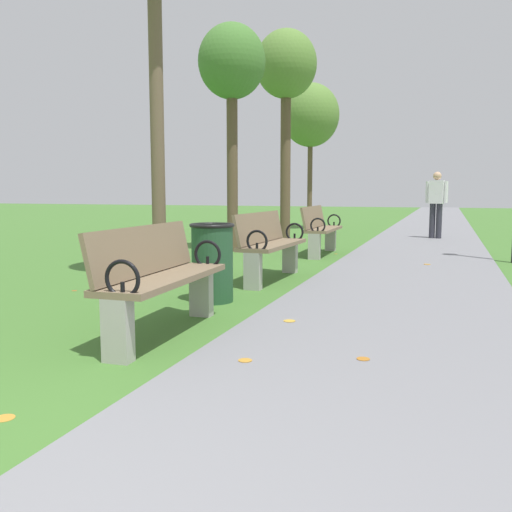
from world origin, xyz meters
TOP-DOWN VIEW (x-y plane):
  - paved_walkway at (1.24, 18.00)m, footprint 2.48×44.00m
  - park_bench_2 at (-0.50, 3.20)m, footprint 0.52×1.61m
  - park_bench_3 at (-0.50, 6.16)m, footprint 0.52×1.61m
  - park_bench_4 at (-0.50, 9.26)m, footprint 0.49×1.61m
  - tree_3 at (-2.26, 9.30)m, footprint 1.28×1.28m
  - tree_4 at (-1.92, 11.81)m, footprint 1.41×1.41m
  - tree_5 at (-2.32, 15.93)m, footprint 1.74×1.74m
  - pedestrian_walking at (1.45, 13.47)m, footprint 0.52×0.28m
  - trash_bin at (-0.65, 4.61)m, footprint 0.48×0.48m
  - scattered_leaves at (-0.64, 2.92)m, footprint 4.39×11.54m

SIDE VIEW (x-z plane):
  - scattered_leaves at x=-0.64m, z-range 0.00..0.02m
  - paved_walkway at x=1.24m, z-range 0.00..0.02m
  - trash_bin at x=-0.65m, z-range 0.00..0.84m
  - park_bench_2 at x=-0.50m, z-range 0.04..0.93m
  - park_bench_3 at x=-0.50m, z-range 0.04..0.93m
  - park_bench_4 at x=-0.50m, z-range 0.04..0.93m
  - pedestrian_walking at x=1.45m, z-range 0.12..1.74m
  - tree_5 at x=-2.32m, z-range 1.23..5.65m
  - tree_3 at x=-2.26m, z-range 1.34..5.66m
  - tree_4 at x=-1.92m, z-range 1.51..6.36m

